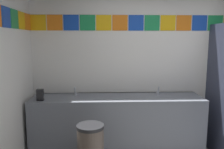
# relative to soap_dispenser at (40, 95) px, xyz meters

# --- Properties ---
(wall_back) EXTENTS (4.20, 0.09, 2.50)m
(wall_back) POSITION_rel_soap_dispenser_xyz_m (1.88, 0.49, 0.29)
(wall_back) COLOR white
(wall_back) RESTS_ON ground_plane
(vanity_counter) EXTENTS (2.51, 0.57, 0.88)m
(vanity_counter) POSITION_rel_soap_dispenser_xyz_m (1.08, 0.17, -0.51)
(vanity_counter) COLOR slate
(vanity_counter) RESTS_ON ground_plane
(faucet_left) EXTENTS (0.04, 0.10, 0.14)m
(faucet_left) POSITION_rel_soap_dispenser_xyz_m (0.45, 0.25, -0.03)
(faucet_left) COLOR silver
(faucet_left) RESTS_ON vanity_counter
(faucet_right) EXTENTS (0.04, 0.10, 0.14)m
(faucet_right) POSITION_rel_soap_dispenser_xyz_m (1.71, 0.25, -0.03)
(faucet_right) COLOR silver
(faucet_right) RESTS_ON vanity_counter
(soap_dispenser) EXTENTS (0.09, 0.09, 0.16)m
(soap_dispenser) POSITION_rel_soap_dispenser_xyz_m (0.00, 0.00, 0.00)
(soap_dispenser) COLOR black
(soap_dispenser) RESTS_ON vanity_counter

